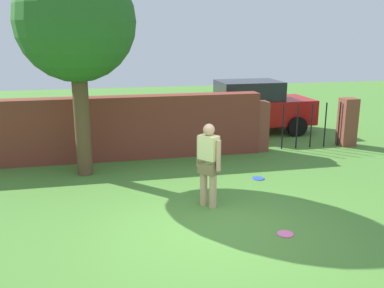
{
  "coord_description": "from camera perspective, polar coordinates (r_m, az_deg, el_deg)",
  "views": [
    {
      "loc": [
        -1.75,
        -6.42,
        3.23
      ],
      "look_at": [
        0.1,
        1.98,
        1.0
      ],
      "focal_mm": 40.12,
      "sensor_mm": 36.0,
      "label": 1
    }
  ],
  "objects": [
    {
      "name": "ground_plane",
      "position": [
        7.4,
        2.57,
        -11.36
      ],
      "size": [
        40.0,
        40.0,
        0.0
      ],
      "primitive_type": "plane",
      "color": "#4C8433"
    },
    {
      "name": "brick_wall",
      "position": [
        11.31,
        -10.91,
        2.02
      ],
      "size": [
        8.04,
        0.5,
        1.66
      ],
      "primitive_type": "cube",
      "color": "brown",
      "rests_on": "ground"
    },
    {
      "name": "car",
      "position": [
        14.32,
        7.48,
        4.9
      ],
      "size": [
        4.21,
        1.94,
        1.72
      ],
      "rotation": [
        0.0,
        0.0,
        3.15
      ],
      "color": "#A51111",
      "rests_on": "ground"
    },
    {
      "name": "person",
      "position": [
        8.04,
        2.21,
        -2.35
      ],
      "size": [
        0.4,
        0.44,
        1.62
      ],
      "rotation": [
        0.0,
        0.0,
        2.25
      ],
      "color": "tan",
      "rests_on": "ground"
    },
    {
      "name": "frisbee_blue",
      "position": [
        9.95,
        8.78,
        -4.54
      ],
      "size": [
        0.27,
        0.27,
        0.02
      ],
      "primitive_type": "cylinder",
      "color": "blue",
      "rests_on": "ground"
    },
    {
      "name": "tree",
      "position": [
        9.96,
        -15.21,
        15.24
      ],
      "size": [
        2.62,
        2.62,
        4.79
      ],
      "color": "brown",
      "rests_on": "ground"
    },
    {
      "name": "fence_gate",
      "position": [
        12.71,
        14.71,
        2.57
      ],
      "size": [
        3.19,
        0.44,
        1.4
      ],
      "color": "brown",
      "rests_on": "ground"
    },
    {
      "name": "frisbee_pink",
      "position": [
        7.41,
        12.31,
        -11.61
      ],
      "size": [
        0.27,
        0.27,
        0.02
      ],
      "primitive_type": "cylinder",
      "color": "pink",
      "rests_on": "ground"
    }
  ]
}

